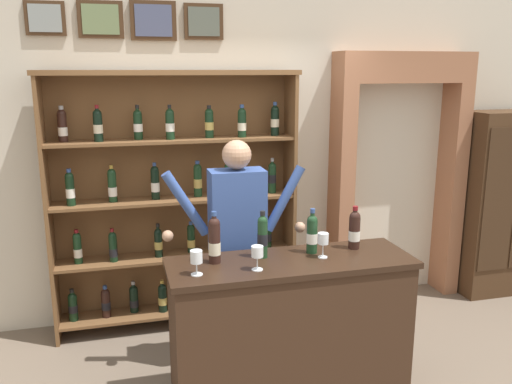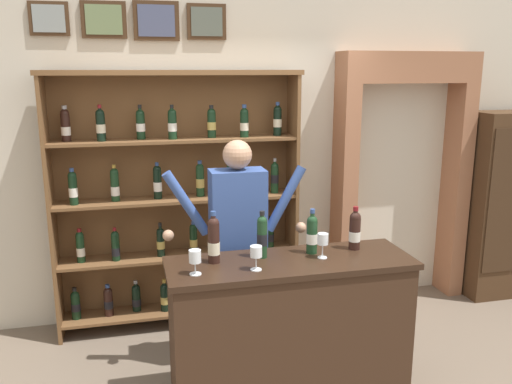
{
  "view_description": "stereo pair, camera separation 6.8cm",
  "coord_description": "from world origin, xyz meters",
  "views": [
    {
      "loc": [
        -0.89,
        -3.1,
        2.23
      ],
      "look_at": [
        -0.01,
        0.26,
        1.42
      ],
      "focal_mm": 37.26,
      "sensor_mm": 36.0,
      "label": 1
    },
    {
      "loc": [
        -0.82,
        -3.11,
        2.23
      ],
      "look_at": [
        -0.01,
        0.26,
        1.42
      ],
      "focal_mm": 37.26,
      "sensor_mm": 36.0,
      "label": 2
    }
  ],
  "objects": [
    {
      "name": "tasting_bottle_rosso",
      "position": [
        0.34,
        0.1,
        1.15
      ],
      "size": [
        0.07,
        0.07,
        0.31
      ],
      "color": "#19381E",
      "rests_on": "tasting_counter"
    },
    {
      "name": "wine_glass_left",
      "position": [
        -0.1,
        -0.11,
        1.12
      ],
      "size": [
        0.07,
        0.07,
        0.15
      ],
      "color": "silver",
      "rests_on": "tasting_counter"
    },
    {
      "name": "wine_glass_center",
      "position": [
        0.38,
        -0.01,
        1.13
      ],
      "size": [
        0.07,
        0.07,
        0.17
      ],
      "color": "silver",
      "rests_on": "tasting_counter"
    },
    {
      "name": "back_wall",
      "position": [
        -0.0,
        1.61,
        1.66
      ],
      "size": [
        12.0,
        0.19,
        3.31
      ],
      "color": "beige",
      "rests_on": "ground"
    },
    {
      "name": "tasting_bottle_brunello",
      "position": [
        -0.01,
        0.1,
        1.16
      ],
      "size": [
        0.07,
        0.07,
        0.32
      ],
      "color": "#19381E",
      "rests_on": "tasting_counter"
    },
    {
      "name": "side_cabinet",
      "position": [
        2.75,
        1.25,
        0.92
      ],
      "size": [
        0.74,
        0.45,
        1.83
      ],
      "color": "#422B19",
      "rests_on": "ground"
    },
    {
      "name": "tasting_bottle_chianti",
      "position": [
        0.65,
        0.11,
        1.15
      ],
      "size": [
        0.08,
        0.08,
        0.3
      ],
      "color": "black",
      "rests_on": "tasting_counter"
    },
    {
      "name": "tasting_counter",
      "position": [
        0.16,
        -0.0,
        0.51
      ],
      "size": [
        1.61,
        0.54,
        1.01
      ],
      "color": "#382316",
      "rests_on": "ground"
    },
    {
      "name": "shopkeeper",
      "position": [
        -0.08,
        0.5,
        1.08
      ],
      "size": [
        1.06,
        0.22,
        1.74
      ],
      "color": "#2D3347",
      "rests_on": "ground"
    },
    {
      "name": "archway_doorway",
      "position": [
        1.7,
        1.49,
        1.35
      ],
      "size": [
        1.32,
        0.45,
        2.38
      ],
      "color": "#9E6647",
      "rests_on": "ground"
    },
    {
      "name": "wine_shelf",
      "position": [
        -0.44,
        1.34,
        1.16
      ],
      "size": [
        2.1,
        0.34,
        2.22
      ],
      "color": "brown",
      "rests_on": "ground"
    },
    {
      "name": "wine_glass_spare",
      "position": [
        -0.47,
        -0.1,
        1.12
      ],
      "size": [
        0.07,
        0.07,
        0.15
      ],
      "color": "silver",
      "rests_on": "tasting_counter"
    },
    {
      "name": "tasting_bottle_super_tuscan",
      "position": [
        -0.33,
        0.08,
        1.16
      ],
      "size": [
        0.08,
        0.08,
        0.34
      ],
      "color": "black",
      "rests_on": "tasting_counter"
    }
  ]
}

